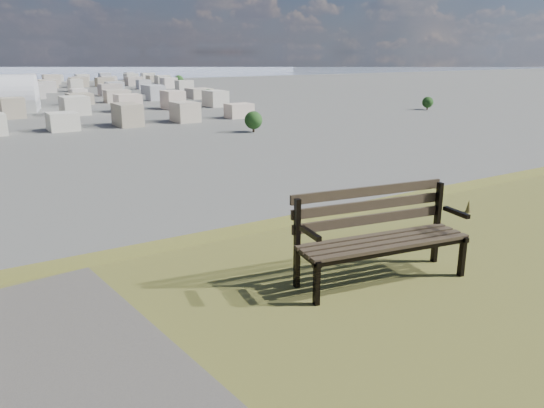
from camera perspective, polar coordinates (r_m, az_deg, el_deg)
park_bench at (r=5.21m, az=11.36°, el=-2.75°), size 1.76×0.81×0.89m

